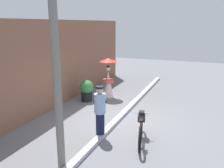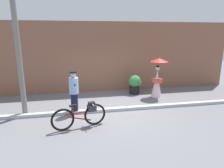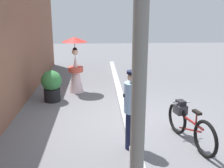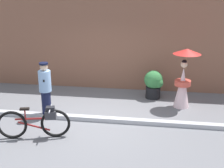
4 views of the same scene
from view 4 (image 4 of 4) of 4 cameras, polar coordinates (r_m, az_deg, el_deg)
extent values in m
plane|color=slate|center=(8.32, -3.31, -7.07)|extent=(30.00, 30.00, 0.00)
cube|color=brown|center=(10.69, -0.09, 8.44)|extent=(14.00, 0.40, 3.50)
cube|color=#B2B2B7|center=(8.29, -3.32, -6.69)|extent=(14.00, 0.20, 0.12)
torus|color=black|center=(7.43, -10.83, -7.48)|extent=(0.72, 0.23, 0.72)
torus|color=black|center=(7.62, -18.69, -7.49)|extent=(0.72, 0.23, 0.72)
cube|color=maroon|center=(7.45, -14.90, -6.48)|extent=(0.86, 0.24, 0.04)
cube|color=maroon|center=(7.53, -14.78, -7.85)|extent=(0.75, 0.21, 0.27)
cylinder|color=maroon|center=(7.44, -16.39, -5.68)|extent=(0.03, 0.03, 0.29)
cube|color=black|center=(7.38, -16.49, -4.63)|extent=(0.23, 0.14, 0.05)
cylinder|color=silver|center=(7.29, -11.82, -4.70)|extent=(0.14, 0.47, 0.03)
cube|color=#333338|center=(7.34, -11.75, -5.76)|extent=(0.30, 0.27, 0.20)
cube|color=black|center=(7.29, -11.81, -4.82)|extent=(0.23, 0.20, 0.14)
cylinder|color=#141938|center=(8.58, -12.50, -3.84)|extent=(0.26, 0.26, 0.79)
cylinder|color=#8CB2E0|center=(8.35, -12.82, 0.55)|extent=(0.34, 0.34, 0.59)
sphere|color=#D8B293|center=(8.24, -13.01, 3.21)|extent=(0.21, 0.21, 0.21)
cylinder|color=black|center=(8.22, -13.05, 3.86)|extent=(0.24, 0.24, 0.05)
cube|color=black|center=(8.33, -12.85, 0.94)|extent=(0.13, 0.38, 0.06)
cone|color=silver|center=(9.29, 13.39, -0.67)|extent=(0.48, 0.48, 1.25)
cylinder|color=#D14C3D|center=(9.24, 13.46, 0.22)|extent=(0.49, 0.49, 0.16)
sphere|color=beige|center=(9.09, 13.72, 3.69)|extent=(0.20, 0.20, 0.20)
sphere|color=black|center=(9.07, 13.75, 4.12)|extent=(0.15, 0.15, 0.15)
cylinder|color=olive|center=(9.08, 14.14, 4.41)|extent=(0.02, 0.02, 0.55)
cone|color=red|center=(9.02, 14.28, 6.11)|extent=(0.83, 0.83, 0.16)
cylinder|color=black|center=(10.02, 7.89, -1.58)|extent=(0.49, 0.49, 0.39)
sphere|color=#387F42|center=(9.88, 8.00, 0.83)|extent=(0.61, 0.61, 0.61)
sphere|color=#387F42|center=(9.81, 8.86, 0.21)|extent=(0.34, 0.34, 0.34)
camera|label=1|loc=(10.08, -55.54, 9.51)|focal=38.21mm
camera|label=2|loc=(3.03, -73.33, -6.51)|focal=31.92mm
camera|label=3|loc=(11.24, -35.97, 10.64)|focal=42.76mm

